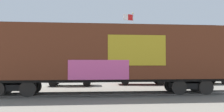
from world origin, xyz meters
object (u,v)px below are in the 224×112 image
(freight_car, at_px, (105,54))
(parked_car_red, at_px, (141,75))
(parked_car_white, at_px, (71,76))
(parked_car_tan, at_px, (204,75))
(flagpole, at_px, (131,37))

(freight_car, xyz_separation_m, parked_car_red, (3.90, 6.01, -1.63))
(parked_car_white, height_order, parked_car_tan, parked_car_tan)
(freight_car, height_order, parked_car_tan, freight_car)
(parked_car_tan, bearing_deg, parked_car_red, 177.34)
(parked_car_white, height_order, parked_car_red, parked_car_red)
(parked_car_tan, bearing_deg, parked_car_white, -179.96)
(flagpole, xyz_separation_m, parked_car_red, (-0.78, -7.56, -4.46))
(parked_car_red, xyz_separation_m, parked_car_tan, (6.00, -0.28, -0.02))
(parked_car_white, bearing_deg, freight_car, -66.93)
(freight_car, bearing_deg, flagpole, 70.94)
(flagpole, distance_m, parked_car_tan, 10.42)
(flagpole, relative_size, parked_car_tan, 1.92)
(freight_car, relative_size, parked_car_red, 3.17)
(freight_car, distance_m, parked_car_tan, 11.56)
(parked_car_red, bearing_deg, parked_car_white, -177.41)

